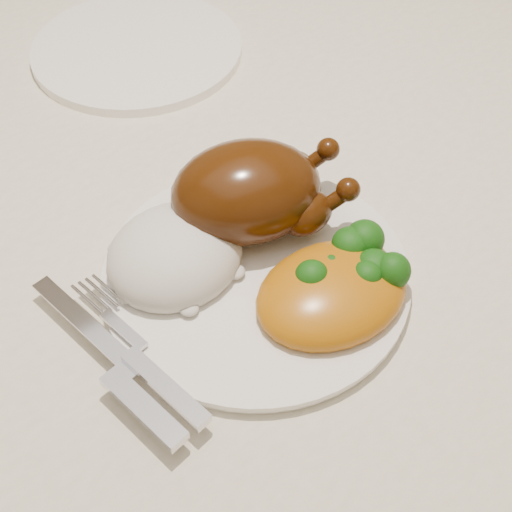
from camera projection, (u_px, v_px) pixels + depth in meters
floor at (174, 483)px, 1.29m from camera, size 4.00×4.00×0.00m
dining_table at (121, 235)px, 0.79m from camera, size 1.60×0.90×0.76m
tablecloth at (111, 187)px, 0.73m from camera, size 1.73×1.03×0.18m
dinner_plate at (256, 276)px, 0.61m from camera, size 0.29×0.29×0.01m
side_plate at (137, 49)px, 0.83m from camera, size 0.26×0.26×0.01m
roast_chicken at (251, 191)px, 0.61m from camera, size 0.18×0.14×0.08m
rice_mound at (175, 256)px, 0.60m from camera, size 0.14×0.13×0.06m
mac_and_cheese at (339, 284)px, 0.58m from camera, size 0.14×0.11×0.05m
cutlery at (135, 371)px, 0.53m from camera, size 0.06×0.20×0.01m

